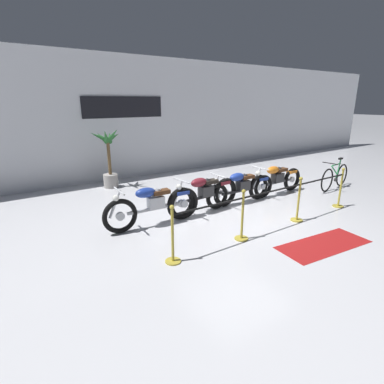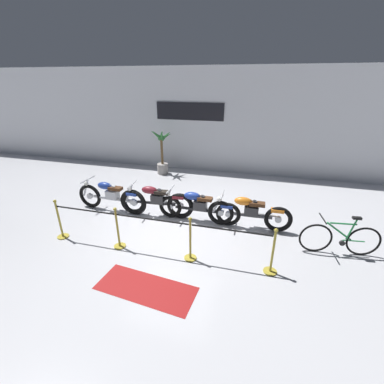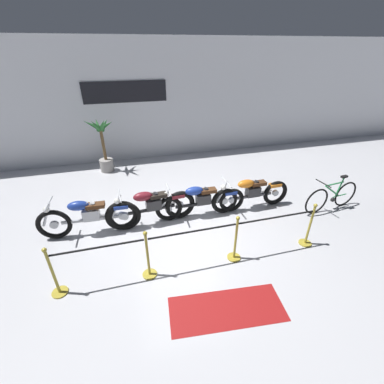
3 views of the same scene
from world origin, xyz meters
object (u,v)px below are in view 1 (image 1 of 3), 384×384
motorcycle_blue_0 (153,205)px  motorcycle_blue_2 (241,187)px  stanchion_mid_right (298,206)px  stanchion_mid_left (242,223)px  potted_palm_left_of_row (109,159)px  floor_banner (324,244)px  motorcycle_orange_3 (276,180)px  stanchion_far_right (340,194)px  motorcycle_maroon_1 (204,194)px  bicycle (335,177)px  stanchion_far_left (236,211)px

motorcycle_blue_0 → motorcycle_blue_2: motorcycle_blue_0 is taller
motorcycle_blue_0 → stanchion_mid_right: (2.91, -1.62, -0.13)m
motorcycle_blue_0 → stanchion_mid_right: stanchion_mid_right is taller
stanchion_mid_left → potted_palm_left_of_row: bearing=99.4°
stanchion_mid_right → floor_banner: size_ratio=0.54×
motorcycle_blue_0 → potted_palm_left_of_row: potted_palm_left_of_row is taller
motorcycle_orange_3 → floor_banner: size_ratio=1.14×
stanchion_mid_right → stanchion_far_right: size_ratio=1.00×
motorcycle_blue_0 → floor_banner: (2.31, -2.71, -0.48)m
motorcycle_orange_3 → stanchion_far_right: (0.57, -1.66, -0.11)m
motorcycle_maroon_1 → stanchion_far_right: 3.61m
motorcycle_maroon_1 → bicycle: (4.69, -0.61, -0.09)m
stanchion_mid_right → motorcycle_maroon_1: bearing=131.7°
potted_palm_left_of_row → stanchion_mid_right: bearing=-63.3°
motorcycle_maroon_1 → stanchion_far_right: size_ratio=2.09×
motorcycle_blue_0 → potted_palm_left_of_row: bearing=85.5°
stanchion_mid_left → floor_banner: 1.63m
bicycle → stanchion_mid_left: bearing=-168.1°
motorcycle_blue_0 → motorcycle_maroon_1: bearing=1.6°
motorcycle_maroon_1 → stanchion_far_right: stanchion_far_right is taller
stanchion_far_right → motorcycle_blue_2: bearing=139.4°
motorcycle_orange_3 → potted_palm_left_of_row: 5.21m
stanchion_far_right → stanchion_far_left: bearing=180.0°
floor_banner → motorcycle_blue_2: bearing=88.4°
motorcycle_blue_0 → motorcycle_blue_2: bearing=1.1°
motorcycle_blue_2 → motorcycle_blue_0: bearing=-178.9°
motorcycle_orange_3 → stanchion_far_right: bearing=-71.1°
stanchion_far_left → stanchion_mid_left: 0.34m
motorcycle_blue_2 → bicycle: 3.50m
stanchion_far_left → motorcycle_blue_2: bearing=44.5°
motorcycle_blue_2 → bicycle: size_ratio=1.35×
motorcycle_blue_2 → potted_palm_left_of_row: 4.30m
motorcycle_blue_2 → stanchion_mid_right: (0.23, -1.67, -0.10)m
stanchion_far_right → floor_banner: stanchion_far_right is taller
motorcycle_blue_0 → stanchion_far_left: bearing=-58.9°
motorcycle_blue_2 → motorcycle_orange_3: size_ratio=1.06×
motorcycle_maroon_1 → stanchion_far_left: bearing=-105.0°
stanchion_mid_right → stanchion_far_right: bearing=0.0°
motorcycle_orange_3 → potted_palm_left_of_row: bearing=136.8°
motorcycle_blue_2 → potted_palm_left_of_row: size_ratio=1.20×
potted_palm_left_of_row → floor_banner: bearing=-72.1°
bicycle → stanchion_far_right: 1.82m
motorcycle_maroon_1 → stanchion_mid_left: 1.69m
potted_palm_left_of_row → stanchion_far_right: size_ratio=1.86×
stanchion_far_left → potted_palm_left_of_row: bearing=97.6°
floor_banner → stanchion_mid_left: bearing=142.9°
stanchion_far_left → stanchion_mid_right: size_ratio=4.93×
motorcycle_blue_0 → stanchion_mid_left: size_ratio=2.19×
bicycle → motorcycle_blue_2: bearing=169.7°
motorcycle_orange_3 → floor_banner: 3.29m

